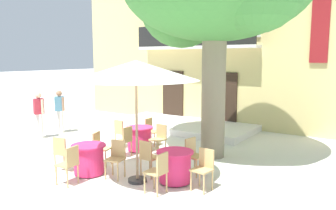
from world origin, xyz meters
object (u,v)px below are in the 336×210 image
(cafe_chair_near_tree_0, at_px, (158,170))
(cafe_chair_front_0, at_px, (121,131))
(cafe_chair_near_tree_2, at_px, (193,154))
(pedestrian_mid_plaza, at_px, (60,109))
(cafe_table_middle, at_px, (89,159))
(cafe_chair_near_tree_3, at_px, (148,156))
(cafe_chair_middle_2, at_px, (100,146))
(cafe_table_front, at_px, (139,138))
(cafe_umbrella, at_px, (136,71))
(cafe_chair_front_1, at_px, (125,139))
(cafe_chair_front_2, at_px, (159,137))
(cafe_chair_middle_1, at_px, (116,156))
(cafe_chair_near_tree_1, at_px, (204,166))
(cafe_chair_middle_0, at_px, (69,162))
(cafe_chair_middle_3, at_px, (62,151))
(pedestrian_near_entrance, at_px, (39,112))
(cafe_table_near_tree, at_px, (175,166))
(cafe_chair_front_3, at_px, (151,130))

(cafe_chair_near_tree_0, bearing_deg, cafe_chair_front_0, 143.26)
(cafe_chair_near_tree_0, xyz_separation_m, cafe_chair_near_tree_2, (-0.00, 1.50, 0.00))
(pedestrian_mid_plaza, bearing_deg, cafe_table_middle, -30.83)
(cafe_chair_near_tree_0, relative_size, cafe_chair_near_tree_2, 1.00)
(cafe_chair_near_tree_2, xyz_separation_m, cafe_chair_near_tree_3, (-0.82, -0.79, 0.00))
(cafe_chair_near_tree_0, bearing_deg, cafe_chair_near_tree_2, 90.03)
(cafe_chair_middle_2, height_order, cafe_table_front, cafe_chair_middle_2)
(cafe_chair_near_tree_2, distance_m, cafe_umbrella, 2.55)
(cafe_table_middle, bearing_deg, cafe_chair_front_1, 98.82)
(cafe_chair_near_tree_3, bearing_deg, cafe_chair_front_1, 149.06)
(cafe_chair_near_tree_2, bearing_deg, pedestrian_mid_plaza, 169.81)
(cafe_chair_front_2, bearing_deg, cafe_chair_middle_1, -82.55)
(cafe_table_middle, bearing_deg, cafe_table_front, 97.70)
(cafe_chair_near_tree_3, bearing_deg, cafe_chair_front_0, 144.93)
(cafe_chair_near_tree_1, height_order, cafe_chair_near_tree_2, same)
(cafe_chair_middle_2, bearing_deg, cafe_chair_near_tree_2, 17.95)
(cafe_table_middle, bearing_deg, cafe_chair_middle_0, -77.81)
(cafe_chair_near_tree_2, bearing_deg, cafe_chair_middle_3, -149.23)
(cafe_chair_near_tree_3, relative_size, cafe_chair_front_2, 1.00)
(cafe_chair_near_tree_2, distance_m, cafe_table_middle, 2.62)
(cafe_chair_near_tree_0, bearing_deg, cafe_table_front, 135.68)
(pedestrian_near_entrance, bearing_deg, cafe_chair_middle_3, -27.54)
(cafe_chair_front_2, height_order, pedestrian_mid_plaza, pedestrian_mid_plaza)
(cafe_chair_middle_0, height_order, cafe_umbrella, cafe_umbrella)
(cafe_chair_middle_0, distance_m, pedestrian_mid_plaza, 5.79)
(cafe_chair_middle_2, distance_m, cafe_chair_front_1, 0.97)
(cafe_chair_near_tree_2, relative_size, cafe_chair_middle_0, 1.00)
(cafe_chair_front_0, bearing_deg, cafe_chair_front_1, -42.03)
(cafe_chair_near_tree_1, height_order, cafe_chair_middle_0, same)
(cafe_table_near_tree, height_order, cafe_umbrella, cafe_umbrella)
(cafe_chair_middle_2, distance_m, pedestrian_near_entrance, 4.21)
(cafe_chair_near_tree_0, relative_size, cafe_chair_middle_2, 1.00)
(cafe_chair_middle_1, height_order, cafe_chair_middle_2, same)
(cafe_chair_front_1, height_order, pedestrian_mid_plaza, pedestrian_mid_plaza)
(cafe_table_near_tree, bearing_deg, cafe_chair_middle_3, -161.13)
(pedestrian_near_entrance, bearing_deg, cafe_chair_front_0, 12.40)
(cafe_chair_near_tree_0, bearing_deg, cafe_chair_middle_1, 169.98)
(cafe_chair_front_3, distance_m, pedestrian_near_entrance, 4.24)
(cafe_chair_near_tree_0, height_order, cafe_chair_front_3, same)
(cafe_chair_front_2, bearing_deg, cafe_chair_middle_3, -113.32)
(cafe_table_front, bearing_deg, cafe_chair_middle_2, -89.20)
(cafe_chair_near_tree_2, relative_size, cafe_table_front, 1.05)
(cafe_chair_middle_0, distance_m, cafe_table_front, 3.19)
(cafe_chair_middle_3, bearing_deg, cafe_chair_front_0, 97.81)
(cafe_table_near_tree, height_order, cafe_chair_middle_1, cafe_chair_middle_1)
(cafe_chair_middle_2, xyz_separation_m, cafe_table_front, (-0.02, 1.72, -0.14))
(cafe_chair_near_tree_1, height_order, cafe_chair_middle_2, same)
(cafe_chair_front_0, xyz_separation_m, cafe_umbrella, (2.41, -2.12, 2.08))
(cafe_chair_middle_1, relative_size, cafe_chair_front_0, 1.00)
(cafe_chair_near_tree_2, distance_m, cafe_chair_front_0, 3.36)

